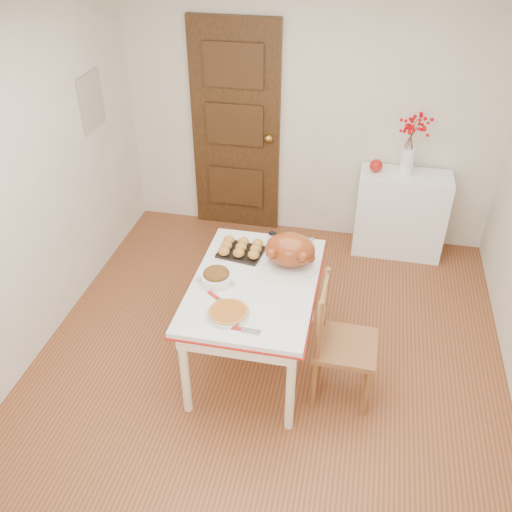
% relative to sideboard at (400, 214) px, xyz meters
% --- Properties ---
extents(floor, '(3.50, 4.00, 0.00)m').
position_rel_sideboard_xyz_m(floor, '(-0.93, -1.78, -0.41)').
color(floor, brown).
rests_on(floor, ground).
extents(ceiling, '(3.50, 4.00, 0.00)m').
position_rel_sideboard_xyz_m(ceiling, '(-0.93, -1.78, 2.09)').
color(ceiling, white).
rests_on(ceiling, ground).
extents(wall_back, '(3.50, 0.00, 2.50)m').
position_rel_sideboard_xyz_m(wall_back, '(-0.93, 0.22, 0.84)').
color(wall_back, silver).
rests_on(wall_back, ground).
extents(wall_left, '(0.00, 4.00, 2.50)m').
position_rel_sideboard_xyz_m(wall_left, '(-2.68, -1.78, 0.84)').
color(wall_left, silver).
rests_on(wall_left, ground).
extents(door_back, '(0.85, 0.06, 2.06)m').
position_rel_sideboard_xyz_m(door_back, '(-1.63, 0.19, 0.62)').
color(door_back, black).
rests_on(door_back, ground).
extents(photo_board, '(0.03, 0.35, 0.45)m').
position_rel_sideboard_xyz_m(photo_board, '(-2.66, -0.58, 1.09)').
color(photo_board, beige).
rests_on(photo_board, ground).
extents(sideboard, '(0.82, 0.36, 0.82)m').
position_rel_sideboard_xyz_m(sideboard, '(0.00, 0.00, 0.00)').
color(sideboard, white).
rests_on(sideboard, floor).
extents(kitchen_table, '(0.86, 1.26, 0.75)m').
position_rel_sideboard_xyz_m(kitchen_table, '(-1.03, -1.75, -0.03)').
color(kitchen_table, silver).
rests_on(kitchen_table, floor).
extents(chair_oak, '(0.42, 0.42, 0.93)m').
position_rel_sideboard_xyz_m(chair_oak, '(-0.36, -1.92, 0.05)').
color(chair_oak, '#A16A35').
rests_on(chair_oak, floor).
extents(berry_vase, '(0.27, 0.27, 0.53)m').
position_rel_sideboard_xyz_m(berry_vase, '(-0.02, 0.00, 0.67)').
color(berry_vase, white).
rests_on(berry_vase, sideboard).
extents(apple, '(0.12, 0.12, 0.12)m').
position_rel_sideboard_xyz_m(apple, '(-0.28, 0.00, 0.47)').
color(apple, '#A91812').
rests_on(apple, sideboard).
extents(turkey_platter, '(0.47, 0.41, 0.26)m').
position_rel_sideboard_xyz_m(turkey_platter, '(-0.82, -1.52, 0.47)').
color(turkey_platter, '#9F4217').
rests_on(turkey_platter, kitchen_table).
extents(pumpkin_pie, '(0.28, 0.28, 0.05)m').
position_rel_sideboard_xyz_m(pumpkin_pie, '(-1.12, -2.13, 0.37)').
color(pumpkin_pie, '#9C5318').
rests_on(pumpkin_pie, kitchen_table).
extents(stuffing_dish, '(0.32, 0.29, 0.10)m').
position_rel_sideboard_xyz_m(stuffing_dish, '(-1.28, -1.81, 0.39)').
color(stuffing_dish, brown).
rests_on(stuffing_dish, kitchen_table).
extents(rolls_tray, '(0.35, 0.29, 0.08)m').
position_rel_sideboard_xyz_m(rolls_tray, '(-1.20, -1.43, 0.38)').
color(rolls_tray, '#AB7026').
rests_on(rolls_tray, kitchen_table).
extents(pie_server, '(0.23, 0.08, 0.01)m').
position_rel_sideboard_xyz_m(pie_server, '(-1.00, -2.24, 0.35)').
color(pie_server, silver).
rests_on(pie_server, kitchen_table).
extents(carving_knife, '(0.25, 0.20, 0.01)m').
position_rel_sideboard_xyz_m(carving_knife, '(-1.20, -2.00, 0.35)').
color(carving_knife, silver).
rests_on(carving_knife, kitchen_table).
extents(drinking_glass, '(0.07, 0.07, 0.11)m').
position_rel_sideboard_xyz_m(drinking_glass, '(-0.99, -1.28, 0.40)').
color(drinking_glass, white).
rests_on(drinking_glass, kitchen_table).
extents(shaker_pair, '(0.09, 0.06, 0.08)m').
position_rel_sideboard_xyz_m(shaker_pair, '(-0.73, -1.25, 0.38)').
color(shaker_pair, white).
rests_on(shaker_pair, kitchen_table).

